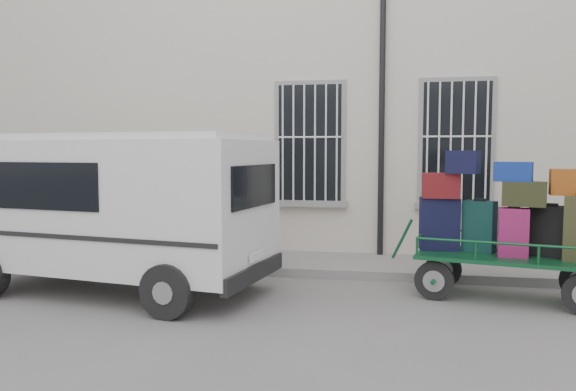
# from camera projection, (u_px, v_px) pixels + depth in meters

# --- Properties ---
(ground) EXTENTS (80.00, 80.00, 0.00)m
(ground) POSITION_uv_depth(u_px,v_px,m) (308.00, 300.00, 7.90)
(ground) COLOR slate
(ground) RESTS_ON ground
(building) EXTENTS (24.00, 5.15, 6.00)m
(building) POSITION_uv_depth(u_px,v_px,m) (342.00, 112.00, 13.05)
(building) COLOR beige
(building) RESTS_ON ground
(sidewalk) EXTENTS (24.00, 1.70, 0.15)m
(sidewalk) POSITION_uv_depth(u_px,v_px,m) (325.00, 264.00, 10.05)
(sidewalk) COLOR gray
(sidewalk) RESTS_ON ground
(luggage_cart) EXTENTS (2.93, 1.65, 2.11)m
(luggage_cart) POSITION_uv_depth(u_px,v_px,m) (505.00, 226.00, 7.88)
(luggage_cart) COLOR black
(luggage_cart) RESTS_ON ground
(van) EXTENTS (4.89, 2.69, 2.34)m
(van) POSITION_uv_depth(u_px,v_px,m) (113.00, 202.00, 8.33)
(van) COLOR white
(van) RESTS_ON ground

